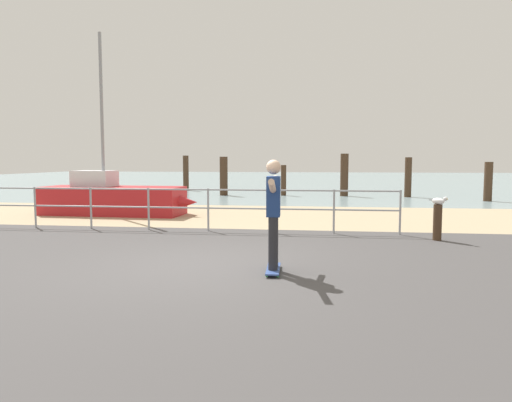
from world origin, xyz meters
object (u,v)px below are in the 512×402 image
(skateboard, at_px, (273,269))
(seagull, at_px, (439,201))
(sailboat, at_px, (118,199))
(bollard_short, at_px, (437,223))
(skateboarder, at_px, (273,207))

(skateboard, distance_m, seagull, 4.68)
(seagull, bearing_deg, sailboat, 157.41)
(sailboat, bearing_deg, bollard_short, -22.53)
(sailboat, xyz_separation_m, seagull, (8.77, -3.65, 0.34))
(sailboat, distance_m, bollard_short, 9.49)
(bollard_short, bearing_deg, seagull, -55.89)
(skateboarder, xyz_separation_m, seagull, (3.20, 3.32, -0.15))
(skateboarder, bearing_deg, bollard_short, 46.22)
(sailboat, xyz_separation_m, skateboard, (5.57, -6.97, -0.46))
(sailboat, bearing_deg, seagull, -22.59)
(sailboat, relative_size, seagull, 13.08)
(skateboard, bearing_deg, skateboarder, 159.44)
(sailboat, xyz_separation_m, skateboarder, (5.57, -6.97, 0.49))
(skateboard, xyz_separation_m, seagull, (3.20, 3.32, 0.80))
(seagull, bearing_deg, skateboard, -133.99)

